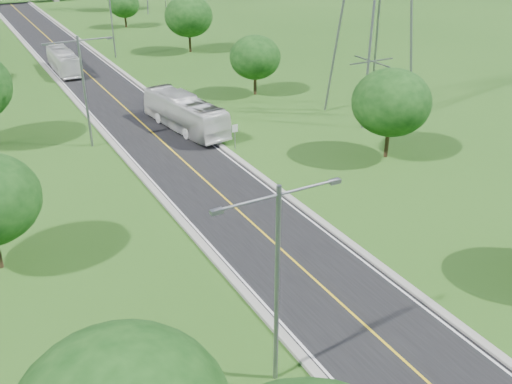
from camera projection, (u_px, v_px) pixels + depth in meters
ground at (110, 95)px, 66.79m from camera, size 260.00×260.00×0.00m
road at (97, 82)px, 71.47m from camera, size 8.00×150.00×0.06m
curb_left at (62, 86)px, 69.60m from camera, size 0.50×150.00×0.22m
curb_right at (130, 77)px, 73.28m from camera, size 0.50×150.00×0.22m
speed_limit_sign at (235, 132)px, 51.11m from camera, size 0.55×0.09×2.40m
streetlight_near_left at (277, 272)px, 23.98m from camera, size 5.90×0.25×10.00m
streetlight_mid_left at (84, 83)px, 49.80m from camera, size 5.90×0.25×10.00m
streetlight_far_right at (111, 15)px, 80.81m from camera, size 5.90×0.25×10.00m
tree_rb at (391, 102)px, 48.04m from camera, size 6.72×6.72×7.82m
tree_rc at (255, 57)px, 65.09m from camera, size 5.88×5.88×6.84m
tree_rd at (189, 16)px, 84.32m from camera, size 7.14×7.14×8.30m
tree_re at (124, 4)px, 102.57m from camera, size 5.46×5.46×6.35m
bus_outbound at (185, 113)px, 55.49m from camera, size 4.44×12.37×3.37m
bus_inbound at (64, 61)px, 75.15m from camera, size 2.60×10.60×2.95m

